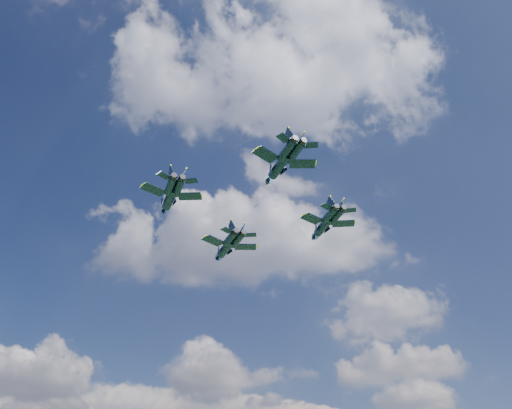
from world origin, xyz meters
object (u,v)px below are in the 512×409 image
object	(u,v)px
jet_lead	(225,249)
jet_left	(169,199)
jet_right	(323,227)
jet_slot	(279,167)

from	to	relation	value
jet_lead	jet_left	xyz separation A→B (m)	(-8.01, -20.62, 1.38)
jet_lead	jet_left	world-z (taller)	jet_left
jet_right	jet_lead	bearing A→B (deg)	143.29
jet_right	jet_slot	bearing A→B (deg)	-132.78
jet_left	jet_slot	bearing A→B (deg)	-45.41
jet_lead	jet_slot	size ratio (longest dim) A/B	1.07
jet_left	jet_slot	xyz separation A→B (m)	(23.23, -7.76, 0.39)
jet_left	jet_lead	bearing A→B (deg)	41.82
jet_left	jet_slot	size ratio (longest dim) A/B	1.01
jet_lead	jet_left	bearing A→B (deg)	-141.32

